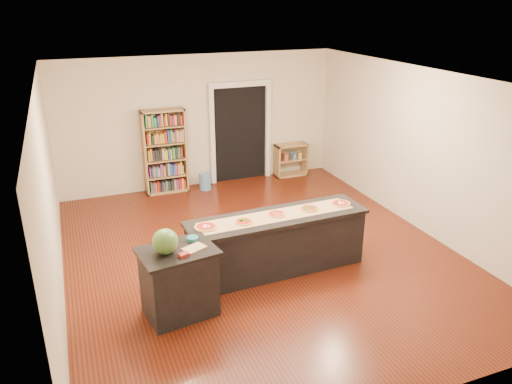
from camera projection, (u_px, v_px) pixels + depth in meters
name	position (u px, v px, depth m)	size (l,w,h in m)	color
room	(261.00, 172.00, 7.57)	(6.00, 7.00, 2.80)	beige
doorway	(240.00, 127.00, 10.95)	(1.40, 0.09, 2.21)	black
kitchen_island	(277.00, 243.00, 7.45)	(2.72, 0.74, 0.90)	black
side_counter	(179.00, 282.00, 6.39)	(0.95, 0.69, 0.94)	black
bookshelf	(165.00, 152.00, 10.33)	(0.88, 0.31, 1.77)	#A58250
low_shelf	(291.00, 160.00, 11.50)	(0.75, 0.32, 0.75)	#A58250
waste_bin	(205.00, 181.00, 10.71)	(0.25, 0.25, 0.36)	#5382BB
kraft_paper	(277.00, 215.00, 7.29)	(2.36, 0.43, 0.00)	tan
watermelon	(165.00, 241.00, 6.09)	(0.32, 0.32, 0.32)	#144214
cutting_board	(194.00, 248.00, 6.25)	(0.28, 0.19, 0.02)	tan
package_red	(184.00, 255.00, 6.06)	(0.12, 0.09, 0.04)	maroon
package_teal	(193.00, 239.00, 6.44)	(0.15, 0.15, 0.06)	#195966
pizza_a	(206.00, 227.00, 6.91)	(0.31, 0.31, 0.02)	#AF8143
pizza_b	(244.00, 222.00, 7.06)	(0.27, 0.27, 0.02)	#AF8143
pizza_c	(276.00, 214.00, 7.31)	(0.29, 0.29, 0.02)	#AF8143
pizza_d	(309.00, 208.00, 7.50)	(0.29, 0.29, 0.02)	#AF8143
pizza_e	(341.00, 203.00, 7.69)	(0.31, 0.31, 0.02)	#AF8143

